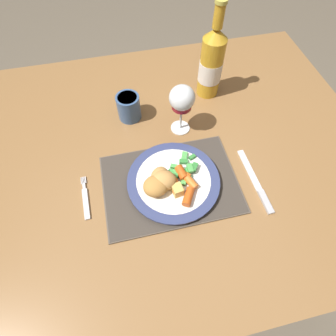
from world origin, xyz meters
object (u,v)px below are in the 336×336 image
Objects in this scene: dining_table at (167,164)px; table_knife at (257,186)px; dinner_plate at (173,181)px; wine_glass at (182,100)px; drinking_cup at (129,107)px; fork at (86,200)px; bottle at (211,63)px.

table_knife reaches higher than dining_table.
wine_glass reaches higher than dinner_plate.
drinking_cup is (-0.09, 0.16, 0.13)m from dining_table.
dinner_plate is 0.29m from drinking_cup.
wine_glass is (-0.16, 0.25, 0.12)m from table_knife.
bottle is (0.45, 0.34, 0.11)m from fork.
dinner_plate reaches higher than table_knife.
dining_table is at bearing 140.35° from table_knife.
bottle is at bearing 58.99° from dinner_plate.
wine_glass reaches higher than fork.
dinner_plate is at bearing -74.10° from drinking_cup.
dining_table is 15.09× the size of drinking_cup.
wine_glass reaches higher than dining_table.
dining_table is 0.35m from bottle.
bottle is 3.64× the size of drinking_cup.
dining_table is 0.29m from table_knife.
table_knife is at bearing -7.34° from fork.
dinner_plate is (-0.01, -0.12, 0.10)m from dining_table.
bottle is (0.20, 0.34, 0.10)m from dinner_plate.
drinking_cup reaches higher than table_knife.
drinking_cup reaches higher than dinner_plate.
drinking_cup is (-0.31, 0.34, 0.04)m from table_knife.
wine_glass is 0.54× the size of bottle.
bottle reaches higher than table_knife.
bottle reaches higher than fork.
bottle is at bearing 93.45° from table_knife.
dining_table is at bearing 25.25° from fork.
dinner_plate is at bearing -0.49° from fork.
drinking_cup is at bearing 132.16° from table_knife.
fork is 0.57m from bottle.
dining_table is at bearing -128.97° from wine_glass.
wine_glass is at bearing -30.08° from drinking_cup.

